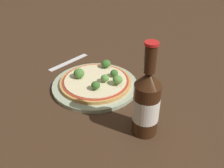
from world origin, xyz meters
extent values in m
plane|color=#3D2819|center=(0.00, 0.00, 0.00)|extent=(3.00, 3.00, 0.00)
cylinder|color=#A3B293|center=(0.00, -0.02, 0.01)|extent=(0.27, 0.27, 0.01)
cylinder|color=tan|center=(0.00, -0.02, 0.02)|extent=(0.22, 0.22, 0.01)
cylinder|color=#A83823|center=(0.00, -0.02, 0.02)|extent=(0.21, 0.21, 0.00)
cylinder|color=beige|center=(0.00, -0.02, 0.02)|extent=(0.19, 0.19, 0.00)
cylinder|color=#89A866|center=(0.06, 0.02, 0.03)|extent=(0.01, 0.01, 0.01)
ellipsoid|color=#568E3D|center=(0.06, 0.02, 0.04)|extent=(0.03, 0.03, 0.03)
cylinder|color=#89A866|center=(-0.04, -0.06, 0.03)|extent=(0.01, 0.01, 0.01)
ellipsoid|color=#477A33|center=(-0.04, -0.06, 0.04)|extent=(0.03, 0.03, 0.03)
cylinder|color=#89A866|center=(0.01, 0.04, 0.03)|extent=(0.01, 0.01, 0.01)
ellipsoid|color=#386628|center=(0.01, 0.04, 0.04)|extent=(0.02, 0.02, 0.02)
cylinder|color=#89A866|center=(0.05, -0.04, 0.03)|extent=(0.01, 0.01, 0.01)
ellipsoid|color=#386628|center=(0.05, -0.04, 0.04)|extent=(0.03, 0.03, 0.02)
cylinder|color=#89A866|center=(-0.05, 0.05, 0.03)|extent=(0.01, 0.01, 0.01)
ellipsoid|color=#386628|center=(-0.05, 0.05, 0.04)|extent=(0.03, 0.03, 0.02)
cylinder|color=#89A866|center=(0.03, 0.00, 0.03)|extent=(0.01, 0.01, 0.01)
ellipsoid|color=#568E3D|center=(0.03, 0.00, 0.04)|extent=(0.03, 0.03, 0.02)
cylinder|color=#381E0F|center=(0.24, -0.01, 0.07)|extent=(0.06, 0.06, 0.14)
cylinder|color=silver|center=(0.24, -0.01, 0.07)|extent=(0.06, 0.06, 0.06)
cone|color=#381E0F|center=(0.24, -0.01, 0.16)|extent=(0.06, 0.06, 0.03)
cylinder|color=#381E0F|center=(0.24, -0.01, 0.20)|extent=(0.03, 0.03, 0.06)
cylinder|color=red|center=(0.24, -0.01, 0.24)|extent=(0.03, 0.03, 0.01)
cube|color=silver|center=(-0.19, -0.03, 0.00)|extent=(0.07, 0.17, 0.00)
camera|label=1|loc=(0.62, -0.33, 0.46)|focal=42.00mm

